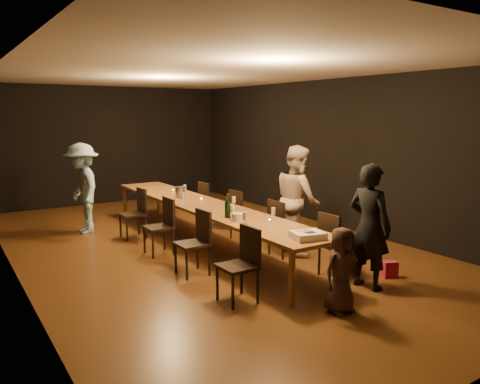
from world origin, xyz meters
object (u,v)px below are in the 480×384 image
chair_right_0 (338,245)px  chair_left_3 (133,214)px  chair_right_3 (212,204)px  chair_left_0 (237,265)px  chair_right_1 (285,228)px  chair_left_1 (192,243)px  chair_right_2 (244,215)px  plate_stack (238,217)px  ice_bucket (180,192)px  child (341,270)px  table (204,207)px  chair_left_2 (158,227)px  birthday_cake (308,235)px  woman_birthday (369,227)px  man_blue (83,188)px  woman_tan (298,199)px  champagne_bottle (228,206)px

chair_right_0 → chair_left_3: 3.98m
chair_right_3 → chair_left_0: 3.98m
chair_right_1 → chair_left_1: bearing=-90.0°
chair_right_0 → chair_right_2: size_ratio=1.00×
chair_right_2 → chair_left_0: (-1.70, -2.40, 0.00)m
plate_stack → ice_bucket: size_ratio=1.04×
chair_right_2 → child: size_ratio=0.91×
table → chair_left_2: 0.88m
birthday_cake → chair_right_3: bearing=90.5°
child → ice_bucket: (-0.04, 4.16, 0.34)m
table → birthday_cake: 2.72m
chair_left_1 → chair_left_0: bearing=-180.0°
chair_left_2 → plate_stack: chair_left_2 is taller
child → birthday_cake: size_ratio=2.26×
birthday_cake → plate_stack: bearing=110.9°
chair_right_3 → woman_birthday: bearing=0.3°
birthday_cake → ice_bucket: (-0.03, 3.57, 0.05)m
ice_bucket → chair_right_2: bearing=-43.8°
chair_right_0 → chair_left_2: same height
chair_right_1 → man_blue: (-2.35, 3.31, 0.41)m
chair_left_3 → birthday_cake: size_ratio=2.07×
chair_right_2 → chair_left_2: same height
woman_birthday → man_blue: size_ratio=0.95×
child → woman_tan: bearing=62.7°
chair_left_0 → chair_left_1: bearing=0.0°
chair_left_2 → woman_birthday: woman_birthday is taller
chair_left_3 → woman_birthday: (1.72, -4.14, 0.37)m
plate_stack → chair_right_0: bearing=-43.5°
chair_left_1 → chair_left_3: same height
chair_right_0 → man_blue: bearing=-152.5°
plate_stack → table: bearing=82.2°
chair_left_0 → child: (0.85, -0.91, 0.04)m
chair_left_3 → child: child is taller
chair_right_1 → birthday_cake: chair_right_1 is taller
chair_right_0 → woman_tan: (0.30, 1.25, 0.43)m
chair_right_0 → chair_left_3: size_ratio=1.00×
woman_birthday → champagne_bottle: size_ratio=4.55×
chair_right_0 → plate_stack: chair_right_0 is taller
woman_birthday → ice_bucket: (-0.90, 3.79, 0.01)m
chair_left_3 → child: (0.85, -4.51, 0.04)m
chair_right_0 → chair_left_3: same height
woman_tan → table: bearing=66.6°
chair_left_1 → table: bearing=-35.3°
chair_left_3 → ice_bucket: (0.82, -0.35, 0.38)m
birthday_cake → man_blue: bearing=120.0°
chair_right_3 → woman_tan: 2.41m
chair_right_0 → chair_right_1: size_ratio=1.00×
table → champagne_bottle: bearing=-100.2°
woman_birthday → champagne_bottle: bearing=21.7°
chair_left_0 → woman_tan: woman_tan is taller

